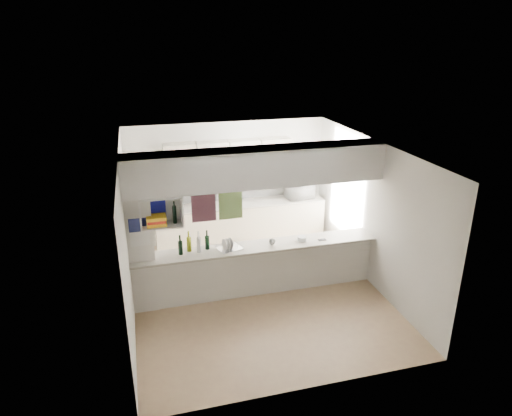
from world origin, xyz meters
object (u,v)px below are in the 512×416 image
object	(u,v)px
wine_bottles	(194,244)
dish_rack	(229,244)
microwave	(299,191)
bowl	(302,183)

from	to	relation	value
wine_bottles	dish_rack	bearing A→B (deg)	-5.10
microwave	dish_rack	world-z (taller)	microwave
bowl	dish_rack	distance (m)	2.92
bowl	wine_bottles	distance (m)	3.32
microwave	dish_rack	bearing A→B (deg)	39.57
dish_rack	wine_bottles	distance (m)	0.59
microwave	dish_rack	distance (m)	2.89
dish_rack	wine_bottles	size ratio (longest dim) A/B	0.86
microwave	dish_rack	size ratio (longest dim) A/B	1.28
wine_bottles	bowl	bearing A→B (deg)	37.70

